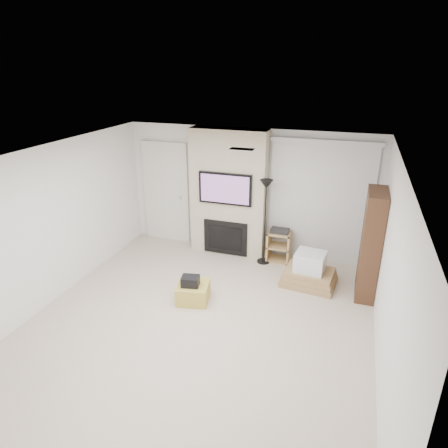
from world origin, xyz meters
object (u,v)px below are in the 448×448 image
(ottoman, at_px, (193,292))
(floor_lamp, at_px, (266,199))
(box_stack, at_px, (309,272))
(av_stand, at_px, (279,244))
(bookshelf, at_px, (371,244))

(ottoman, relative_size, floor_lamp, 0.30)
(box_stack, bearing_deg, ottoman, -146.94)
(floor_lamp, height_order, box_stack, floor_lamp)
(ottoman, relative_size, av_stand, 0.76)
(av_stand, distance_m, box_stack, 1.02)
(floor_lamp, bearing_deg, ottoman, -114.78)
(av_stand, height_order, box_stack, av_stand)
(av_stand, height_order, bookshelf, bookshelf)
(av_stand, distance_m, bookshelf, 1.86)
(ottoman, relative_size, bookshelf, 0.28)
(ottoman, bearing_deg, floor_lamp, 65.22)
(ottoman, bearing_deg, bookshelf, 23.15)
(bookshelf, bearing_deg, av_stand, 155.63)
(floor_lamp, xyz_separation_m, bookshelf, (1.88, -0.55, -0.41))
(ottoman, distance_m, floor_lamp, 2.19)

